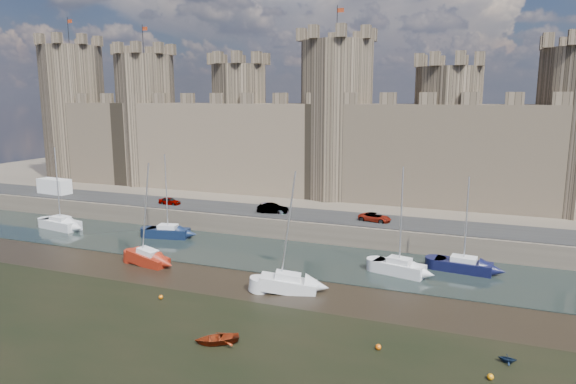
{
  "coord_description": "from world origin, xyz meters",
  "views": [
    {
      "loc": [
        23.44,
        -26.94,
        17.45
      ],
      "look_at": [
        4.44,
        22.0,
        7.73
      ],
      "focal_mm": 32.0,
      "sensor_mm": 36.0,
      "label": 1
    }
  ],
  "objects_px": {
    "sailboat_1": "(168,232)",
    "sailboat_4": "(148,258)",
    "car_3": "(375,217)",
    "sailboat_5": "(288,283)",
    "sailboat_2": "(399,267)",
    "sailboat_3": "(463,265)",
    "car_2": "(275,208)",
    "sailboat_0": "(61,223)",
    "car_0": "(170,201)",
    "van": "(54,186)",
    "car_1": "(273,208)"
  },
  "relations": [
    {
      "from": "sailboat_1",
      "to": "sailboat_3",
      "type": "distance_m",
      "value": 35.25
    },
    {
      "from": "car_2",
      "to": "sailboat_4",
      "type": "bearing_deg",
      "value": 172.95
    },
    {
      "from": "car_1",
      "to": "sailboat_3",
      "type": "bearing_deg",
      "value": -116.11
    },
    {
      "from": "van",
      "to": "sailboat_3",
      "type": "bearing_deg",
      "value": -0.86
    },
    {
      "from": "sailboat_2",
      "to": "sailboat_4",
      "type": "height_order",
      "value": "sailboat_4"
    },
    {
      "from": "sailboat_1",
      "to": "car_1",
      "type": "bearing_deg",
      "value": 23.37
    },
    {
      "from": "car_2",
      "to": "sailboat_3",
      "type": "bearing_deg",
      "value": -93.54
    },
    {
      "from": "sailboat_1",
      "to": "car_2",
      "type": "bearing_deg",
      "value": 25.02
    },
    {
      "from": "car_0",
      "to": "car_2",
      "type": "height_order",
      "value": "car_2"
    },
    {
      "from": "sailboat_2",
      "to": "car_3",
      "type": "bearing_deg",
      "value": 126.83
    },
    {
      "from": "car_0",
      "to": "van",
      "type": "relative_size",
      "value": 0.58
    },
    {
      "from": "sailboat_5",
      "to": "sailboat_4",
      "type": "bearing_deg",
      "value": 157.37
    },
    {
      "from": "car_0",
      "to": "sailboat_3",
      "type": "distance_m",
      "value": 40.53
    },
    {
      "from": "van",
      "to": "sailboat_0",
      "type": "xyz_separation_m",
      "value": [
        10.23,
        -9.32,
        -2.86
      ]
    },
    {
      "from": "car_1",
      "to": "sailboat_2",
      "type": "relative_size",
      "value": 0.37
    },
    {
      "from": "sailboat_0",
      "to": "sailboat_3",
      "type": "height_order",
      "value": "sailboat_0"
    },
    {
      "from": "van",
      "to": "sailboat_2",
      "type": "relative_size",
      "value": 0.51
    },
    {
      "from": "car_2",
      "to": "car_3",
      "type": "relative_size",
      "value": 1.0
    },
    {
      "from": "car_1",
      "to": "car_3",
      "type": "bearing_deg",
      "value": -97.65
    },
    {
      "from": "sailboat_0",
      "to": "car_0",
      "type": "bearing_deg",
      "value": 47.23
    },
    {
      "from": "car_3",
      "to": "sailboat_2",
      "type": "distance_m",
      "value": 12.22
    },
    {
      "from": "car_1",
      "to": "sailboat_5",
      "type": "distance_m",
      "value": 21.29
    },
    {
      "from": "car_1",
      "to": "sailboat_1",
      "type": "xyz_separation_m",
      "value": [
        -11.13,
        -7.48,
        -2.34
      ]
    },
    {
      "from": "car_2",
      "to": "sailboat_2",
      "type": "distance_m",
      "value": 21.44
    },
    {
      "from": "sailboat_4",
      "to": "sailboat_5",
      "type": "bearing_deg",
      "value": 2.67
    },
    {
      "from": "sailboat_2",
      "to": "sailboat_5",
      "type": "bearing_deg",
      "value": -123.4
    },
    {
      "from": "car_0",
      "to": "sailboat_4",
      "type": "xyz_separation_m",
      "value": [
        8.64,
        -16.95,
        -2.25
      ]
    },
    {
      "from": "car_0",
      "to": "car_2",
      "type": "distance_m",
      "value": 15.78
    },
    {
      "from": "sailboat_3",
      "to": "car_3",
      "type": "bearing_deg",
      "value": 150.52
    },
    {
      "from": "car_3",
      "to": "sailboat_4",
      "type": "bearing_deg",
      "value": 140.47
    },
    {
      "from": "sailboat_0",
      "to": "car_1",
      "type": "bearing_deg",
      "value": 27.72
    },
    {
      "from": "car_2",
      "to": "sailboat_4",
      "type": "height_order",
      "value": "sailboat_4"
    },
    {
      "from": "car_1",
      "to": "sailboat_4",
      "type": "bearing_deg",
      "value": 148.79
    },
    {
      "from": "car_2",
      "to": "sailboat_3",
      "type": "xyz_separation_m",
      "value": [
        24.05,
        -8.0,
        -2.31
      ]
    },
    {
      "from": "car_0",
      "to": "sailboat_0",
      "type": "height_order",
      "value": "sailboat_0"
    },
    {
      "from": "car_1",
      "to": "sailboat_1",
      "type": "distance_m",
      "value": 13.62
    },
    {
      "from": "sailboat_1",
      "to": "sailboat_2",
      "type": "bearing_deg",
      "value": -16.87
    },
    {
      "from": "sailboat_5",
      "to": "sailboat_2",
      "type": "bearing_deg",
      "value": 26.58
    },
    {
      "from": "car_0",
      "to": "sailboat_4",
      "type": "distance_m",
      "value": 19.16
    },
    {
      "from": "sailboat_1",
      "to": "sailboat_4",
      "type": "height_order",
      "value": "sailboat_4"
    },
    {
      "from": "sailboat_3",
      "to": "sailboat_5",
      "type": "xyz_separation_m",
      "value": [
        -14.62,
        -11.44,
        0.03
      ]
    },
    {
      "from": "sailboat_2",
      "to": "sailboat_5",
      "type": "relative_size",
      "value": 0.97
    },
    {
      "from": "car_0",
      "to": "car_1",
      "type": "bearing_deg",
      "value": -87.51
    },
    {
      "from": "car_3",
      "to": "sailboat_3",
      "type": "relative_size",
      "value": 0.41
    },
    {
      "from": "sailboat_0",
      "to": "sailboat_4",
      "type": "height_order",
      "value": "sailboat_0"
    },
    {
      "from": "sailboat_2",
      "to": "sailboat_3",
      "type": "xyz_separation_m",
      "value": [
        5.93,
        3.26,
        -0.09
      ]
    },
    {
      "from": "car_1",
      "to": "sailboat_5",
      "type": "bearing_deg",
      "value": -162.24
    },
    {
      "from": "sailboat_2",
      "to": "sailboat_5",
      "type": "height_order",
      "value": "sailboat_5"
    },
    {
      "from": "van",
      "to": "car_3",
      "type": "bearing_deg",
      "value": 6.37
    },
    {
      "from": "sailboat_2",
      "to": "sailboat_1",
      "type": "bearing_deg",
      "value": -172.98
    }
  ]
}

